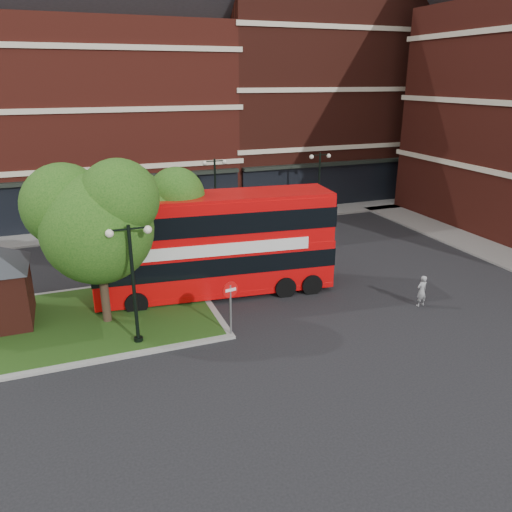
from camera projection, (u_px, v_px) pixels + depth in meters
name	position (u px, v px, depth m)	size (l,w,h in m)	color
ground	(267.00, 324.00, 21.83)	(120.00, 120.00, 0.00)	black
pavement_far	(182.00, 225.00, 36.33)	(44.00, 3.00, 0.12)	slate
terrace_far_left	(52.00, 122.00, 37.92)	(26.00, 12.00, 14.00)	maroon
terrace_far_right	(312.00, 103.00, 44.93)	(18.00, 12.00, 16.00)	#471911
traffic_island	(71.00, 323.00, 21.77)	(12.60, 7.60, 0.15)	gray
tree_island_west	(94.00, 217.00, 20.28)	(5.40, 4.71, 7.21)	#2D2116
tree_island_east	(158.00, 210.00, 23.66)	(4.46, 3.90, 6.29)	#2D2116
lamp_island	(133.00, 279.00, 19.21)	(1.72, 0.36, 5.00)	black
lamp_far_left	(215.00, 191.00, 34.30)	(1.72, 0.36, 5.00)	black
lamp_far_right	(319.00, 182.00, 36.97)	(1.72, 0.36, 5.00)	black
bus	(214.00, 238.00, 24.00)	(11.69, 3.78, 4.39)	red
woman	(422.00, 291.00, 23.29)	(0.55, 0.36, 1.52)	gray
car_silver	(146.00, 223.00, 34.30)	(1.73, 4.29, 1.46)	#B6BABE
car_white	(243.00, 211.00, 37.15)	(1.67, 4.77, 1.57)	silver
no_entry_sign	(230.00, 298.00, 20.20)	(0.67, 0.17, 2.44)	slate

